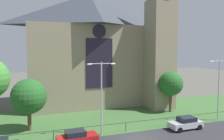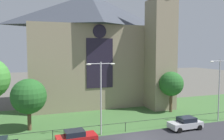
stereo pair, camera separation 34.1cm
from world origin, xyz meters
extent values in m
plane|color=#56544C|center=(0.00, 10.00, 0.00)|extent=(160.00, 160.00, 0.00)
cube|color=#3D6633|center=(0.00, 8.00, 0.00)|extent=(120.00, 20.00, 0.01)
cube|color=gray|center=(-0.36, 19.48, 7.00)|extent=(22.00, 12.00, 14.00)
pyramid|color=#383D47|center=(-0.36, 19.48, 17.00)|extent=(22.00, 12.00, 6.00)
cube|color=black|center=(-0.36, 13.43, 7.70)|extent=(4.40, 0.16, 8.00)
cylinder|color=black|center=(-0.36, 13.43, 12.80)|extent=(2.20, 0.15, 2.20)
cube|color=gray|center=(9.64, 11.48, 9.00)|extent=(4.00, 4.00, 18.00)
cylinder|color=black|center=(-0.36, 2.50, 1.10)|extent=(34.04, 0.05, 0.05)
cylinder|color=black|center=(-8.87, 2.50, 0.55)|extent=(0.07, 0.07, 1.10)
cylinder|color=black|center=(-0.36, 2.50, 0.55)|extent=(0.06, 0.07, 1.10)
cylinder|color=black|center=(8.15, 2.50, 0.55)|extent=(0.07, 0.07, 1.10)
cylinder|color=brown|center=(9.99, 8.67, 1.53)|extent=(0.46, 0.46, 3.07)
sphere|color=#235B23|center=(9.99, 8.67, 4.51)|extent=(3.85, 3.85, 3.85)
cylinder|color=brown|center=(-11.24, 6.85, 1.30)|extent=(0.46, 0.46, 2.59)
sphere|color=#235B23|center=(-11.24, 6.85, 4.20)|extent=(4.29, 4.29, 4.29)
cylinder|color=#B2B2B7|center=(-3.43, 2.40, 4.23)|extent=(0.16, 0.16, 8.46)
cylinder|color=#B2B2B7|center=(-4.13, 2.40, 8.26)|extent=(1.40, 0.10, 0.10)
cylinder|color=#B2B2B7|center=(-2.73, 2.40, 8.26)|extent=(1.40, 0.10, 0.10)
ellipsoid|color=white|center=(-4.83, 2.40, 8.21)|extent=(0.57, 0.26, 0.20)
ellipsoid|color=white|center=(-2.03, 2.40, 8.21)|extent=(0.57, 0.26, 0.20)
cylinder|color=#B2B2B7|center=(13.54, 2.40, 4.25)|extent=(0.16, 0.16, 8.51)
cylinder|color=#B2B2B7|center=(12.84, 2.40, 8.31)|extent=(1.40, 0.10, 0.10)
cylinder|color=#B2B2B7|center=(14.24, 2.40, 8.31)|extent=(1.40, 0.10, 0.10)
ellipsoid|color=white|center=(12.14, 2.40, 8.26)|extent=(0.57, 0.26, 0.20)
cube|color=#B21919|center=(-6.63, 0.57, 0.61)|extent=(4.28, 2.01, 0.70)
cube|color=black|center=(-6.83, 0.56, 1.23)|extent=(2.08, 1.70, 0.55)
cylinder|color=black|center=(-5.21, 1.55, 0.32)|extent=(0.65, 0.25, 0.64)
cylinder|color=black|center=(-8.15, 1.40, 0.32)|extent=(0.65, 0.25, 0.64)
cube|color=#B7B7BC|center=(6.97, 0.85, 0.61)|extent=(4.24, 1.91, 0.70)
cube|color=black|center=(7.17, 0.85, 1.23)|extent=(2.04, 1.65, 0.55)
cylinder|color=black|center=(5.52, -0.09, 0.32)|extent=(0.65, 0.24, 0.64)
cylinder|color=black|center=(5.47, 1.71, 0.32)|extent=(0.65, 0.24, 0.64)
cylinder|color=black|center=(8.46, -0.02, 0.32)|extent=(0.65, 0.24, 0.64)
cylinder|color=black|center=(8.41, 1.78, 0.32)|extent=(0.65, 0.24, 0.64)
camera|label=1|loc=(-11.31, -23.10, 9.72)|focal=37.97mm
camera|label=2|loc=(-10.99, -23.21, 9.72)|focal=37.97mm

